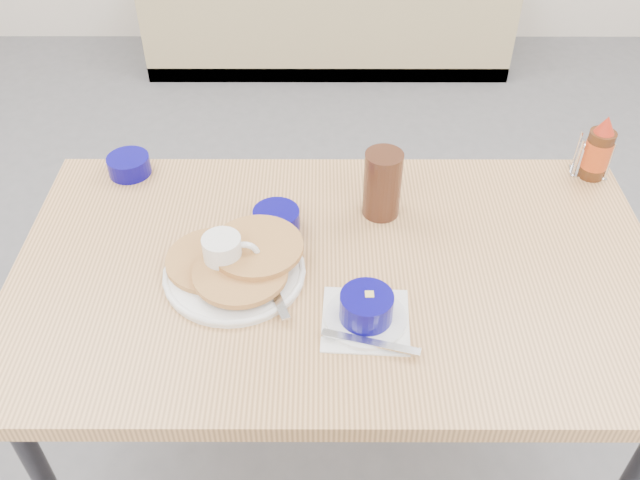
{
  "coord_description": "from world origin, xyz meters",
  "views": [
    {
      "loc": [
        -0.04,
        -0.8,
        1.77
      ],
      "look_at": [
        -0.04,
        0.27,
        0.82
      ],
      "focal_mm": 38.0,
      "sensor_mm": 36.0,
      "label": 1
    }
  ],
  "objects_px": {
    "dining_table": "(337,287)",
    "condiment_caddy": "(591,161)",
    "coffee_mug": "(225,255)",
    "butter_bowl": "(276,219)",
    "syrup_bottle": "(598,151)",
    "creamer_bowl": "(129,165)",
    "pancake_plate": "(236,266)",
    "amber_tumbler": "(382,184)",
    "grits_setting": "(366,311)"
  },
  "relations": [
    {
      "from": "dining_table",
      "to": "condiment_caddy",
      "type": "xyz_separation_m",
      "value": [
        0.64,
        0.34,
        0.1
      ]
    },
    {
      "from": "coffee_mug",
      "to": "butter_bowl",
      "type": "distance_m",
      "value": 0.18
    },
    {
      "from": "butter_bowl",
      "to": "syrup_bottle",
      "type": "bearing_deg",
      "value": 14.56
    },
    {
      "from": "butter_bowl",
      "to": "syrup_bottle",
      "type": "relative_size",
      "value": 0.62
    },
    {
      "from": "coffee_mug",
      "to": "creamer_bowl",
      "type": "relative_size",
      "value": 1.14
    },
    {
      "from": "pancake_plate",
      "to": "amber_tumbler",
      "type": "bearing_deg",
      "value": 32.84
    },
    {
      "from": "grits_setting",
      "to": "creamer_bowl",
      "type": "height_order",
      "value": "grits_setting"
    },
    {
      "from": "coffee_mug",
      "to": "syrup_bottle",
      "type": "xyz_separation_m",
      "value": [
        0.88,
        0.35,
        0.03
      ]
    },
    {
      "from": "amber_tumbler",
      "to": "syrup_bottle",
      "type": "relative_size",
      "value": 0.96
    },
    {
      "from": "amber_tumbler",
      "to": "condiment_caddy",
      "type": "bearing_deg",
      "value": 16.12
    },
    {
      "from": "dining_table",
      "to": "coffee_mug",
      "type": "distance_m",
      "value": 0.26
    },
    {
      "from": "dining_table",
      "to": "coffee_mug",
      "type": "xyz_separation_m",
      "value": [
        -0.24,
        -0.01,
        0.11
      ]
    },
    {
      "from": "grits_setting",
      "to": "syrup_bottle",
      "type": "bearing_deg",
      "value": 39.63
    },
    {
      "from": "amber_tumbler",
      "to": "condiment_caddy",
      "type": "distance_m",
      "value": 0.56
    },
    {
      "from": "dining_table",
      "to": "amber_tumbler",
      "type": "relative_size",
      "value": 8.57
    },
    {
      "from": "pancake_plate",
      "to": "creamer_bowl",
      "type": "height_order",
      "value": "pancake_plate"
    },
    {
      "from": "dining_table",
      "to": "butter_bowl",
      "type": "bearing_deg",
      "value": 136.71
    },
    {
      "from": "pancake_plate",
      "to": "grits_setting",
      "type": "height_order",
      "value": "grits_setting"
    },
    {
      "from": "coffee_mug",
      "to": "syrup_bottle",
      "type": "distance_m",
      "value": 0.94
    },
    {
      "from": "butter_bowl",
      "to": "syrup_bottle",
      "type": "distance_m",
      "value": 0.8
    },
    {
      "from": "pancake_plate",
      "to": "amber_tumbler",
      "type": "xyz_separation_m",
      "value": [
        0.32,
        0.21,
        0.06
      ]
    },
    {
      "from": "butter_bowl",
      "to": "condiment_caddy",
      "type": "height_order",
      "value": "condiment_caddy"
    },
    {
      "from": "pancake_plate",
      "to": "butter_bowl",
      "type": "height_order",
      "value": "pancake_plate"
    },
    {
      "from": "pancake_plate",
      "to": "butter_bowl",
      "type": "relative_size",
      "value": 2.81
    },
    {
      "from": "creamer_bowl",
      "to": "condiment_caddy",
      "type": "xyz_separation_m",
      "value": [
        1.15,
        0.0,
        0.01
      ]
    },
    {
      "from": "butter_bowl",
      "to": "condiment_caddy",
      "type": "distance_m",
      "value": 0.8
    },
    {
      "from": "creamer_bowl",
      "to": "syrup_bottle",
      "type": "bearing_deg",
      "value": -0.42
    },
    {
      "from": "grits_setting",
      "to": "amber_tumbler",
      "type": "relative_size",
      "value": 1.17
    },
    {
      "from": "dining_table",
      "to": "pancake_plate",
      "type": "height_order",
      "value": "pancake_plate"
    },
    {
      "from": "creamer_bowl",
      "to": "amber_tumbler",
      "type": "relative_size",
      "value": 0.64
    },
    {
      "from": "dining_table",
      "to": "grits_setting",
      "type": "distance_m",
      "value": 0.19
    },
    {
      "from": "dining_table",
      "to": "creamer_bowl",
      "type": "relative_size",
      "value": 13.31
    },
    {
      "from": "amber_tumbler",
      "to": "grits_setting",
      "type": "bearing_deg",
      "value": -98.53
    },
    {
      "from": "dining_table",
      "to": "syrup_bottle",
      "type": "height_order",
      "value": "syrup_bottle"
    },
    {
      "from": "dining_table",
      "to": "pancake_plate",
      "type": "distance_m",
      "value": 0.23
    },
    {
      "from": "condiment_caddy",
      "to": "amber_tumbler",
      "type": "bearing_deg",
      "value": -152.16
    },
    {
      "from": "creamer_bowl",
      "to": "syrup_bottle",
      "type": "height_order",
      "value": "syrup_bottle"
    },
    {
      "from": "grits_setting",
      "to": "amber_tumbler",
      "type": "height_order",
      "value": "amber_tumbler"
    },
    {
      "from": "dining_table",
      "to": "butter_bowl",
      "type": "height_order",
      "value": "butter_bowl"
    },
    {
      "from": "creamer_bowl",
      "to": "amber_tumbler",
      "type": "bearing_deg",
      "value": -13.95
    },
    {
      "from": "pancake_plate",
      "to": "butter_bowl",
      "type": "distance_m",
      "value": 0.17
    },
    {
      "from": "pancake_plate",
      "to": "creamer_bowl",
      "type": "bearing_deg",
      "value": 129.91
    },
    {
      "from": "creamer_bowl",
      "to": "syrup_bottle",
      "type": "relative_size",
      "value": 0.62
    },
    {
      "from": "amber_tumbler",
      "to": "coffee_mug",
      "type": "bearing_deg",
      "value": -149.61
    },
    {
      "from": "pancake_plate",
      "to": "condiment_caddy",
      "type": "distance_m",
      "value": 0.93
    },
    {
      "from": "dining_table",
      "to": "grits_setting",
      "type": "xyz_separation_m",
      "value": [
        0.05,
        -0.16,
        0.09
      ]
    },
    {
      "from": "grits_setting",
      "to": "syrup_bottle",
      "type": "xyz_separation_m",
      "value": [
        0.59,
        0.49,
        0.04
      ]
    },
    {
      "from": "condiment_caddy",
      "to": "syrup_bottle",
      "type": "relative_size",
      "value": 0.62
    },
    {
      "from": "pancake_plate",
      "to": "butter_bowl",
      "type": "xyz_separation_m",
      "value": [
        0.08,
        0.15,
        0.0
      ]
    },
    {
      "from": "pancake_plate",
      "to": "syrup_bottle",
      "type": "xyz_separation_m",
      "value": [
        0.86,
        0.35,
        0.05
      ]
    }
  ]
}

